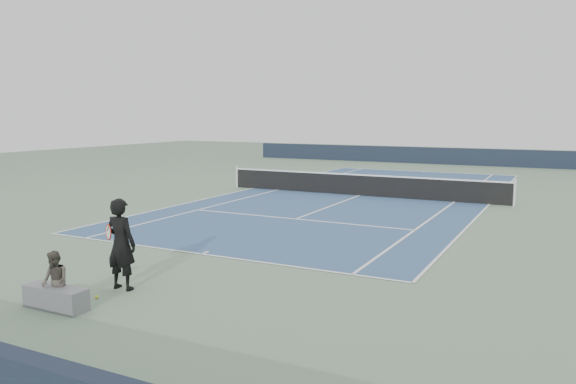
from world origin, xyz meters
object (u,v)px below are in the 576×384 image
at_px(tennis_ball, 97,297).
at_px(tennis_net, 360,184).
at_px(tennis_player, 121,244).
at_px(spectator_bench, 55,289).

bearing_deg(tennis_ball, tennis_net, 90.85).
relative_size(tennis_player, spectator_bench, 1.39).
height_order(tennis_net, tennis_player, tennis_player).
distance_m(tennis_net, tennis_player, 15.00).
distance_m(tennis_player, tennis_ball, 1.15).
distance_m(tennis_player, spectator_bench, 1.58).
bearing_deg(tennis_ball, spectator_bench, -106.40).
distance_m(tennis_net, spectator_bench, 16.45).
xyz_separation_m(tennis_player, spectator_bench, (-0.25, -1.46, -0.57)).
relative_size(tennis_net, tennis_player, 6.81).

